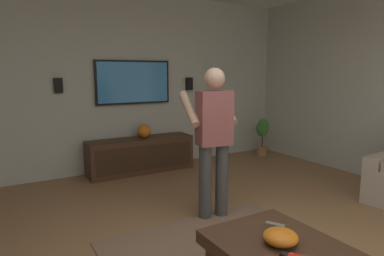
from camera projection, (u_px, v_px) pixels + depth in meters
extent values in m
cube|color=#B2B7AD|center=(111.00, 83.00, 5.43)|extent=(0.10, 6.66, 2.85)
cube|color=#422B1C|center=(281.00, 251.00, 2.40)|extent=(1.00, 0.80, 0.10)
cylinder|color=#422B1C|center=(272.00, 241.00, 2.95)|extent=(0.07, 0.07, 0.30)
cube|color=#422B1C|center=(141.00, 155.00, 5.50)|extent=(0.44, 1.70, 0.55)
cube|color=#352216|center=(146.00, 158.00, 5.31)|extent=(0.01, 1.56, 0.39)
cube|color=black|center=(133.00, 82.00, 5.52)|extent=(0.05, 1.25, 0.70)
cube|color=#3A8ACF|center=(134.00, 82.00, 5.50)|extent=(0.01, 1.19, 0.64)
cylinder|color=#3F3F3F|center=(222.00, 180.00, 3.79)|extent=(0.14, 0.14, 0.82)
cylinder|color=#3F3F3F|center=(205.00, 182.00, 3.72)|extent=(0.14, 0.14, 0.82)
cube|color=#8C4C4C|center=(214.00, 118.00, 3.64)|extent=(0.28, 0.39, 0.58)
sphere|color=tan|center=(215.00, 78.00, 3.57)|extent=(0.22, 0.22, 0.22)
cylinder|color=tan|center=(226.00, 107.00, 3.87)|extent=(0.49, 0.17, 0.37)
cylinder|color=tan|center=(189.00, 109.00, 3.72)|extent=(0.49, 0.17, 0.37)
cube|color=white|center=(201.00, 115.00, 3.99)|extent=(0.05, 0.06, 0.16)
cylinder|color=#9E6B4C|center=(262.00, 151.00, 6.61)|extent=(0.20, 0.20, 0.17)
cylinder|color=brown|center=(262.00, 140.00, 6.57)|extent=(0.03, 0.03, 0.28)
sphere|color=#3D7F38|center=(263.00, 124.00, 6.45)|extent=(0.20, 0.20, 0.20)
sphere|color=#3D7F38|center=(265.00, 128.00, 6.52)|extent=(0.14, 0.14, 0.14)
sphere|color=#3D7F38|center=(262.00, 128.00, 6.49)|extent=(0.24, 0.24, 0.24)
sphere|color=#3D7F38|center=(262.00, 132.00, 6.50)|extent=(0.19, 0.19, 0.19)
sphere|color=#3D7F38|center=(263.00, 128.00, 6.49)|extent=(0.14, 0.14, 0.14)
ellipsoid|color=orange|center=(281.00, 237.00, 2.38)|extent=(0.24, 0.24, 0.11)
cube|color=slate|center=(275.00, 225.00, 2.67)|extent=(0.15, 0.11, 0.02)
sphere|color=orange|center=(144.00, 131.00, 5.49)|extent=(0.22, 0.22, 0.22)
cube|color=black|center=(189.00, 84.00, 6.06)|extent=(0.06, 0.12, 0.22)
cube|color=black|center=(58.00, 86.00, 4.96)|extent=(0.06, 0.12, 0.22)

